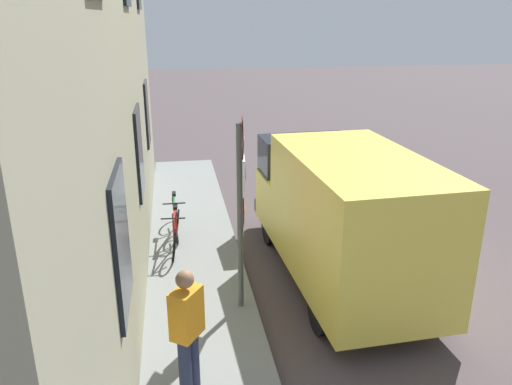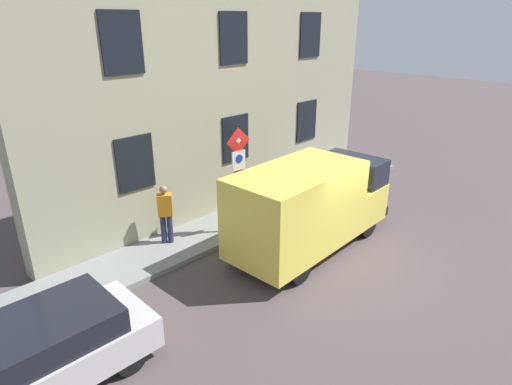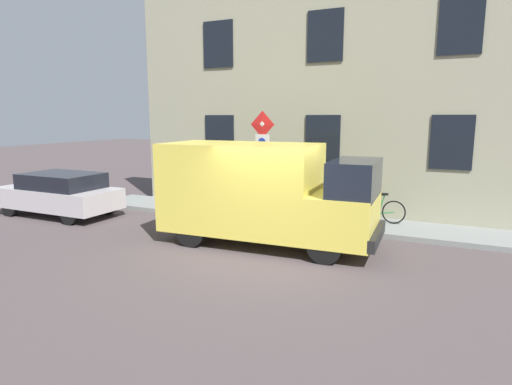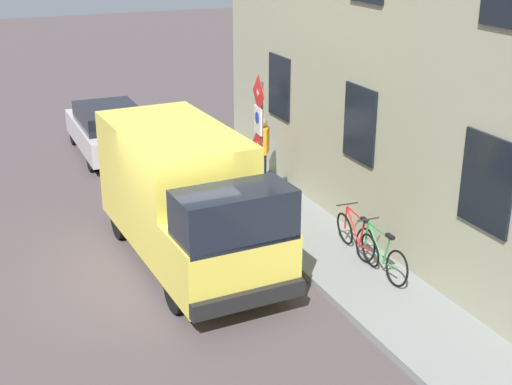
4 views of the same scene
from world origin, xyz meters
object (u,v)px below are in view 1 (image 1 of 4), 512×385
Objects in this scene: pedestrian at (187,329)px; bicycle_green at (175,218)px; sign_post_stacked at (243,192)px; delivery_van at (342,211)px; bicycle_red at (176,233)px.

bicycle_green is at bearing -54.09° from pedestrian.
pedestrian is at bearing 63.39° from sign_post_stacked.
bicycle_green is at bearing -71.31° from sign_post_stacked.
delivery_van is (-1.91, -0.88, -0.77)m from sign_post_stacked.
delivery_van is at bearing -100.92° from pedestrian.
sign_post_stacked is at bearing -81.77° from pedestrian.
bicycle_red is (0.00, 0.82, 0.00)m from bicycle_green.
delivery_van is 3.15× the size of pedestrian.
delivery_van is 3.79m from bicycle_green.
pedestrian is (-0.09, 4.19, 0.56)m from bicycle_red.
sign_post_stacked is 2.98m from bicycle_red.
sign_post_stacked is 2.37m from pedestrian.
delivery_van reaches higher than bicycle_green.
bicycle_green is at bearing -175.95° from bicycle_red.
pedestrian is at bearing 5.36° from bicycle_red.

